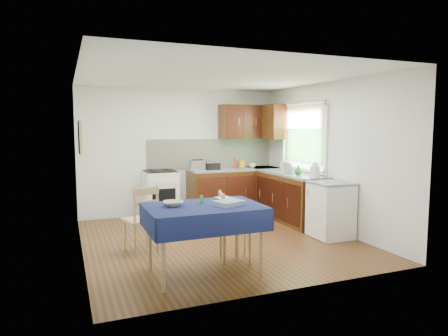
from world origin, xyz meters
name	(u,v)px	position (x,y,z in m)	size (l,w,h in m)	color
floor	(218,239)	(0.00, 0.00, 0.00)	(4.20, 4.20, 0.00)	#4C2714
ceiling	(218,76)	(0.00, 0.00, 2.50)	(4.00, 4.20, 0.02)	white
wall_back	(181,152)	(0.00, 2.10, 1.25)	(4.00, 0.02, 2.50)	white
wall_front	(290,175)	(0.00, -2.10, 1.25)	(4.00, 0.02, 2.50)	white
wall_left	(79,164)	(-2.00, 0.00, 1.25)	(0.02, 4.20, 2.50)	white
wall_right	(327,156)	(2.00, 0.00, 1.25)	(0.02, 4.20, 2.50)	white
base_cabinets	(260,194)	(1.36, 1.26, 0.43)	(1.90, 2.30, 0.86)	black
worktop_back	(235,169)	(1.05, 1.80, 0.88)	(1.90, 0.60, 0.04)	slate
worktop_right	(291,174)	(1.70, 0.65, 0.88)	(0.60, 1.70, 0.04)	slate
worktop_corner	(263,168)	(1.70, 1.80, 0.88)	(0.60, 0.60, 0.04)	slate
splashback	(211,153)	(0.65, 2.08, 1.20)	(2.70, 0.02, 0.60)	#EEE8C9
upper_cabinets	(256,122)	(1.52, 1.80, 1.85)	(1.20, 0.85, 0.70)	black
stove	(160,194)	(-0.50, 1.80, 0.46)	(0.60, 0.61, 0.92)	white
window	(303,132)	(1.97, 0.70, 1.65)	(0.04, 1.48, 1.26)	#285623
fridge	(331,210)	(1.70, -0.55, 0.44)	(0.58, 0.60, 0.89)	white
corkboard	(80,138)	(-1.97, 0.30, 1.60)	(0.04, 0.62, 0.47)	tan
dining_table	(204,214)	(-0.68, -1.30, 0.72)	(1.36, 0.92, 0.83)	#0F123F
chair_far	(142,217)	(-1.21, -0.20, 0.50)	(0.51, 0.51, 0.95)	tan
chair_near	(232,225)	(-0.21, -1.02, 0.49)	(0.49, 0.49, 0.92)	tan
toaster	(197,165)	(0.22, 1.73, 1.00)	(0.28, 0.18, 0.22)	silver
sandwich_press	(212,166)	(0.53, 1.74, 0.98)	(0.28, 0.24, 0.16)	black
sauce_bottle	(235,163)	(1.03, 1.73, 1.02)	(0.05, 0.05, 0.24)	red
yellow_packet	(242,164)	(1.28, 1.95, 0.97)	(0.11, 0.07, 0.15)	yellow
dish_rack	(286,171)	(1.63, 0.73, 0.92)	(0.43, 0.33, 0.20)	gray
kettle	(315,171)	(1.69, -0.10, 1.02)	(0.16, 0.16, 0.27)	white
cup	(253,166)	(1.43, 1.74, 0.95)	(0.12, 0.12, 0.10)	white
soap_bottle_a	(285,165)	(1.67, 0.83, 1.04)	(0.11, 0.11, 0.28)	white
soap_bottle_b	(285,167)	(1.68, 0.86, 0.99)	(0.08, 0.08, 0.17)	blue
soap_bottle_c	(298,170)	(1.68, 0.38, 0.98)	(0.13, 0.13, 0.17)	#247F22
plate_bowl	(173,204)	(-1.02, -1.19, 0.85)	(0.23, 0.23, 0.06)	beige
book	(219,199)	(-0.38, -1.02, 0.84)	(0.18, 0.25, 0.02)	white
spice_jar	(201,199)	(-0.65, -1.13, 0.87)	(0.04, 0.04, 0.09)	green
tea_towel	(229,203)	(-0.40, -1.39, 0.85)	(0.31, 0.25, 0.06)	#274191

